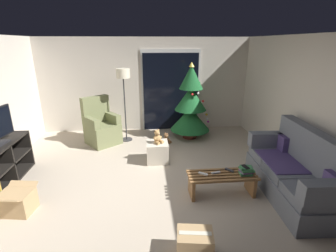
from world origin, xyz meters
name	(u,v)px	position (x,y,z in m)	size (l,w,h in m)	color
ground_plane	(149,186)	(0.00, 0.00, 0.00)	(7.00, 7.00, 0.00)	#B2A38E
wall_back	(145,85)	(0.00, 3.06, 1.25)	(5.72, 0.12, 2.50)	beige
wall_right	(318,112)	(2.86, 0.00, 1.25)	(0.12, 6.00, 2.50)	beige
patio_door_frame	(171,91)	(0.69, 2.99, 1.10)	(1.60, 0.02, 2.20)	silver
patio_door_glass	(171,93)	(0.69, 2.97, 1.05)	(1.50, 0.02, 2.10)	black
couch	(296,173)	(2.32, -0.47, 0.40)	(0.88, 1.98, 1.08)	slate
coffee_table	(222,181)	(1.17, -0.34, 0.24)	(1.10, 0.40, 0.36)	olive
remote_white	(203,174)	(0.86, -0.32, 0.37)	(0.04, 0.16, 0.02)	silver
remote_graphite	(230,170)	(1.32, -0.24, 0.37)	(0.04, 0.16, 0.02)	#333338
remote_silver	(216,173)	(1.07, -0.30, 0.37)	(0.04, 0.16, 0.02)	#ADADB2
book_stack	(246,171)	(1.54, -0.37, 0.43)	(0.22, 0.20, 0.13)	#337042
cell_phone	(245,167)	(1.52, -0.38, 0.50)	(0.07, 0.14, 0.01)	black
christmas_tree	(190,106)	(1.11, 2.23, 0.85)	(1.00, 1.00, 1.92)	#4C1E19
armchair	(101,127)	(-1.10, 2.08, 0.40)	(0.96, 0.96, 1.13)	olive
floor_lamp	(123,80)	(-0.51, 2.21, 1.51)	(0.32, 0.32, 1.78)	#2D2D30
ottoman	(157,152)	(0.20, 0.95, 0.21)	(0.44, 0.44, 0.41)	beige
teddy_bear_honey	(157,137)	(0.21, 0.94, 0.53)	(0.21, 0.22, 0.29)	tan
teddy_bear_chestnut_by_tree	(167,139)	(0.47, 1.86, 0.12)	(0.22, 0.21, 0.29)	brown
cardboard_box_taped_mid_floor	(195,244)	(0.50, -1.51, 0.16)	(0.45, 0.36, 0.32)	tan
cardboard_box_open_near_shelf	(17,202)	(-1.92, -0.50, 0.16)	(0.50, 0.58, 0.37)	tan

